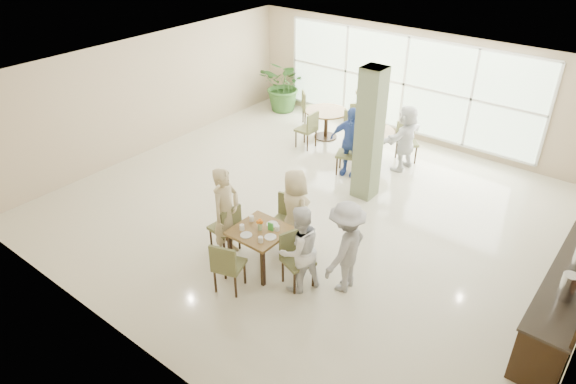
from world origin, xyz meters
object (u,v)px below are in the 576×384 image
Objects in this scene: teen_right at (299,249)px; round_table_right at (371,137)px; adult_a at (350,142)px; main_table at (260,235)px; teen_standing at (346,247)px; adult_standing at (367,105)px; round_table_left at (326,117)px; potted_plant at (285,86)px; teen_far at (295,210)px; adult_b at (405,138)px; teen_left at (226,213)px.

round_table_right is at bearing -141.74° from teen_right.
teen_right is 0.95× the size of adult_a.
teen_standing is at bearing 16.26° from main_table.
round_table_right is 0.59× the size of adult_standing.
teen_standing is (2.05, -4.33, 0.23)m from round_table_right.
potted_plant is (-2.02, 0.83, 0.20)m from round_table_left.
round_table_right is 0.71× the size of teen_far.
main_table is 0.79× the size of round_table_right.
round_table_right is 0.72× the size of potted_plant.
main_table is 3.85m from adult_a.
round_table_right is 0.68× the size of adult_a.
adult_b is 1.84m from adult_standing.
adult_standing is (-0.72, 0.99, 0.35)m from round_table_right.
adult_standing reaches higher than teen_standing.
adult_a reaches higher than round_table_right.
potted_plant is 6.71m from teen_far.
adult_b reaches higher than teen_far.
main_table is 0.73m from teen_left.
round_table_left is 2.07m from adult_a.
teen_standing reaches higher than main_table.
teen_far is (4.31, -5.15, 0.01)m from potted_plant.
potted_plant is 4.58m from adult_b.
round_table_left is 0.71× the size of potted_plant.
adult_standing is (-0.73, 1.94, 0.12)m from adult_a.
potted_plant is 7.85m from teen_right.
adult_a is (-1.47, 3.84, 0.04)m from teen_right.
teen_far is at bearing 5.07° from adult_b.
main_table is at bearing -93.04° from adult_a.
teen_standing is at bearing 149.52° from teen_right.
adult_b is (0.85, 1.01, -0.03)m from adult_a.
potted_plant is at bearing -138.25° from teen_standing.
round_table_right is 4.80m from teen_standing.
adult_standing is at bearing 35.50° from round_table_left.
teen_standing is (1.32, -0.40, 0.03)m from teen_far.
teen_left is 2.19m from teen_standing.
adult_b reaches higher than potted_plant.
adult_a reaches higher than round_table_left.
potted_plant is 0.95× the size of teen_standing.
potted_plant is at bearing 24.30° from teen_left.
teen_far is 0.84× the size of adult_standing.
adult_standing reaches higher than main_table.
round_table_right is 0.72× the size of teen_right.
adult_standing is (-2.77, 5.32, 0.12)m from teen_standing.
potted_plant is at bearing -28.83° from teen_far.
teen_left is at bearing -90.89° from round_table_right.
teen_far is 5.13m from adult_standing.
teen_standing reaches higher than potted_plant.
main_table is at bearing -71.52° from teen_right.
adult_a is at bearing -152.49° from teen_standing.
adult_standing is at bearing -52.32° from teen_far.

